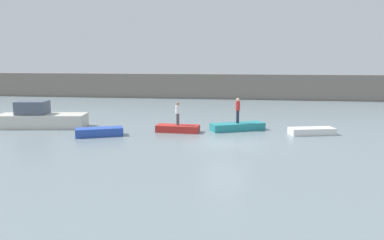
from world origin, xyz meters
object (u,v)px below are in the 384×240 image
rowboat_white (312,131)px  person_red_shirt (238,109)px  rowboat_blue (99,132)px  motorboat (40,118)px  rowboat_teal (237,127)px  person_white_shirt (178,112)px  rowboat_red (178,129)px

rowboat_white → person_red_shirt: person_red_shirt is taller
rowboat_white → rowboat_blue: bearing=175.2°
motorboat → rowboat_white: (19.64, 0.04, -0.47)m
rowboat_teal → rowboat_white: bearing=-34.8°
rowboat_teal → person_white_shirt: (-4.12, -1.26, 1.13)m
rowboat_blue → person_red_shirt: 9.73m
rowboat_teal → person_red_shirt: person_red_shirt is taller
rowboat_red → person_white_shirt: bearing=3.1°
rowboat_red → person_red_shirt: 4.50m
rowboat_blue → rowboat_red: 5.36m
rowboat_red → rowboat_white: size_ratio=0.99×
rowboat_teal → person_red_shirt: 1.27m
rowboat_blue → person_white_shirt: bearing=0.0°
motorboat → person_white_shirt: 10.51m
rowboat_white → person_white_shirt: 9.24m
motorboat → person_white_shirt: person_white_shirt is taller
rowboat_white → person_red_shirt: (-5.04, 0.84, 1.31)m
motorboat → rowboat_blue: (5.57, -2.53, -0.42)m
rowboat_red → rowboat_teal: (4.12, 1.26, 0.02)m
motorboat → rowboat_teal: 14.63m
rowboat_white → person_white_shirt: bearing=167.5°
rowboat_blue → person_red_shirt: size_ratio=1.70×
rowboat_teal → person_white_shirt: bearing=171.7°
motorboat → rowboat_blue: bearing=-24.4°
motorboat → person_white_shirt: size_ratio=4.10×
motorboat → rowboat_white: size_ratio=2.21×
motorboat → rowboat_red: 10.50m
rowboat_blue → rowboat_teal: bearing=-2.9°
rowboat_blue → rowboat_teal: 9.65m
motorboat → rowboat_red: motorboat is taller
motorboat → rowboat_teal: size_ratio=1.72×
person_red_shirt → rowboat_white: bearing=-9.5°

